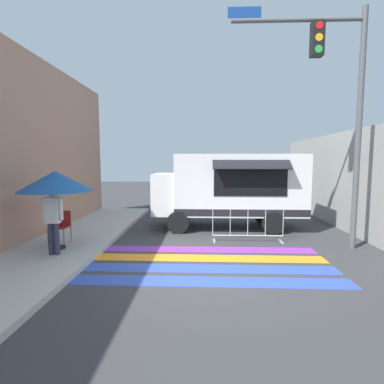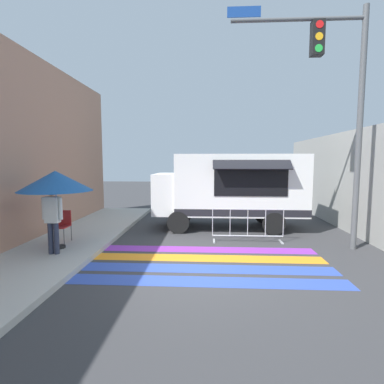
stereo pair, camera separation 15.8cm
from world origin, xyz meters
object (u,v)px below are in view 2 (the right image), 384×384
object	(u,v)px
folding_chair	(61,223)
patio_umbrella	(55,181)
traffic_signal_pole	(337,88)
vendor_person	(52,216)
barricade_front	(248,225)
food_truck	(228,186)

from	to	relation	value
folding_chair	patio_umbrella	bearing A→B (deg)	-49.28
traffic_signal_pole	vendor_person	size ratio (longest dim) A/B	3.85
traffic_signal_pole	patio_umbrella	distance (m)	7.99
traffic_signal_pole	barricade_front	xyz separation A→B (m)	(-2.25, 0.60, -3.95)
food_truck	patio_umbrella	world-z (taller)	food_truck
barricade_front	food_truck	bearing A→B (deg)	104.31
patio_umbrella	vendor_person	bearing A→B (deg)	-73.75
folding_chair	barricade_front	world-z (taller)	folding_chair
folding_chair	barricade_front	distance (m)	5.58
traffic_signal_pole	folding_chair	distance (m)	8.64
food_truck	patio_umbrella	bearing A→B (deg)	-144.74
food_truck	vendor_person	world-z (taller)	food_truck
traffic_signal_pole	patio_umbrella	world-z (taller)	traffic_signal_pole
food_truck	traffic_signal_pole	distance (m)	4.75
patio_umbrella	folding_chair	xyz separation A→B (m)	(-0.23, 0.65, -1.28)
traffic_signal_pole	patio_umbrella	bearing A→B (deg)	-173.73
food_truck	patio_umbrella	distance (m)	5.88
traffic_signal_pole	folding_chair	size ratio (longest dim) A/B	7.28
patio_umbrella	barricade_front	size ratio (longest dim) A/B	0.96
food_truck	vendor_person	xyz separation A→B (m)	(-4.64, -3.90, -0.44)
food_truck	barricade_front	world-z (taller)	food_truck
traffic_signal_pole	vendor_person	xyz separation A→B (m)	(-7.39, -1.34, -3.35)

